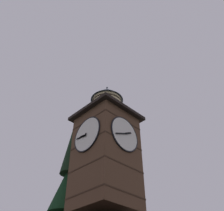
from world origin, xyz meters
name	(u,v)px	position (x,y,z in m)	size (l,w,h in m)	color
clock_tower	(106,147)	(2.25, -0.97, 11.35)	(4.29, 4.29, 10.47)	brown
flying_bird_high	(111,94)	(-1.95, -4.78, 21.37)	(0.25, 0.58, 0.12)	black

